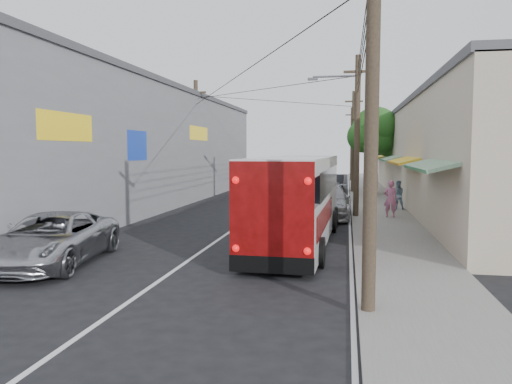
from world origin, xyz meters
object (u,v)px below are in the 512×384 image
coach_bus (298,198)px  parked_car_far (335,183)px  parked_suv (328,202)px  parked_car_mid (332,191)px  pedestrian_near (390,199)px  jeepney (51,239)px  pedestrian_far (398,195)px

coach_bus → parked_car_far: bearing=89.9°
parked_suv → parked_car_mid: bearing=89.3°
parked_car_mid → pedestrian_near: (3.05, -8.87, 0.37)m
jeepney → parked_car_mid: 22.00m
pedestrian_near → pedestrian_far: (0.67, 3.45, -0.10)m
coach_bus → pedestrian_near: (3.84, 6.88, -0.60)m
pedestrian_near → pedestrian_far: bearing=-97.1°
parked_suv → parked_car_far: 17.02m
parked_car_mid → pedestrian_far: size_ratio=2.40×
coach_bus → parked_suv: 7.20m
pedestrian_far → coach_bus: bearing=61.9°
parked_suv → parked_car_mid: size_ratio=1.44×
parked_car_mid → pedestrian_far: pedestrian_far is taller
parked_car_mid → pedestrian_near: pedestrian_near is taller
parked_suv → parked_car_mid: (0.00, 8.64, -0.15)m
parked_suv → pedestrian_near: bearing=-5.0°
parked_car_mid → parked_car_far: bearing=85.9°
parked_car_far → coach_bus: bearing=-91.0°
jeepney → parked_suv: bearing=50.4°
parked_car_mid → parked_car_far: (0.00, 8.37, 0.02)m
pedestrian_near → pedestrian_far: 3.51m
jeepney → pedestrian_far: pedestrian_far is taller
parked_car_mid → pedestrian_near: bearing=-75.2°
coach_bus → pedestrian_near: bearing=62.6°
parked_car_far → pedestrian_near: pedestrian_near is taller
pedestrian_far → parked_car_mid: bearing=-60.1°
coach_bus → pedestrian_far: 11.29m
parked_suv → parked_car_mid: parked_suv is taller
pedestrian_far → parked_suv: bearing=36.4°
coach_bus → pedestrian_far: bearing=68.2°
coach_bus → parked_car_mid: 15.80m
jeepney → parked_car_mid: bearing=62.5°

